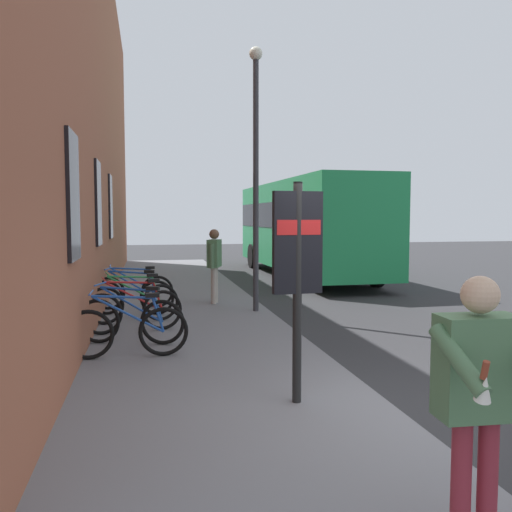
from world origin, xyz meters
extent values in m
plane|color=#2D2D30|center=(6.00, -1.00, 0.00)|extent=(60.00, 60.00, 0.00)
cube|color=slate|center=(8.00, 1.75, 0.06)|extent=(24.00, 3.50, 0.12)
cube|color=#9E563D|center=(9.00, 3.80, 4.70)|extent=(22.00, 0.60, 9.40)
cube|color=black|center=(2.00, 3.48, 2.40)|extent=(0.90, 0.06, 1.60)
cube|color=black|center=(5.50, 3.48, 2.40)|extent=(0.90, 0.06, 1.60)
cube|color=black|center=(9.00, 3.48, 2.40)|extent=(0.90, 0.06, 1.60)
torus|color=black|center=(2.76, 3.42, 0.48)|extent=(0.06, 0.72, 0.72)
torus|color=black|center=(2.76, 2.37, 0.48)|extent=(0.06, 0.72, 0.72)
cylinder|color=#1E4CA5|center=(2.76, 2.87, 0.76)|extent=(0.04, 1.02, 0.58)
cylinder|color=#1E4CA5|center=(2.76, 2.94, 1.00)|extent=(0.04, 0.85, 0.09)
cylinder|color=#1E4CA5|center=(2.76, 2.44, 0.73)|extent=(0.04, 0.18, 0.51)
cube|color=black|center=(2.76, 2.52, 1.02)|extent=(0.10, 0.20, 0.06)
cylinder|color=#1E4CA5|center=(2.76, 3.37, 1.08)|extent=(0.48, 0.03, 0.02)
torus|color=black|center=(3.75, 3.37, 0.48)|extent=(0.26, 0.71, 0.72)
torus|color=black|center=(3.45, 2.36, 0.48)|extent=(0.26, 0.71, 0.72)
cylinder|color=#1E4CA5|center=(3.59, 2.84, 0.76)|extent=(0.32, 0.99, 0.58)
cylinder|color=#1E4CA5|center=(3.61, 2.91, 1.00)|extent=(0.28, 0.83, 0.09)
cylinder|color=#1E4CA5|center=(3.47, 2.43, 0.73)|extent=(0.09, 0.19, 0.51)
cube|color=black|center=(3.49, 2.50, 1.02)|extent=(0.15, 0.22, 0.06)
cylinder|color=#1E4CA5|center=(3.74, 3.32, 1.08)|extent=(0.47, 0.16, 0.02)
torus|color=black|center=(4.37, 3.36, 0.48)|extent=(0.19, 0.72, 0.72)
torus|color=black|center=(4.57, 2.33, 0.48)|extent=(0.19, 0.72, 0.72)
cylinder|color=#B21E1E|center=(4.47, 2.82, 0.76)|extent=(0.22, 1.01, 0.58)
cylinder|color=#B21E1E|center=(4.46, 2.90, 1.00)|extent=(0.19, 0.84, 0.09)
cylinder|color=#B21E1E|center=(4.55, 2.41, 0.73)|extent=(0.07, 0.19, 0.51)
cube|color=black|center=(4.54, 2.48, 1.02)|extent=(0.14, 0.22, 0.06)
cylinder|color=#B21E1E|center=(4.38, 3.31, 1.08)|extent=(0.48, 0.11, 0.02)
torus|color=black|center=(5.25, 3.38, 0.48)|extent=(0.18, 0.72, 0.72)
torus|color=black|center=(5.43, 2.34, 0.48)|extent=(0.18, 0.72, 0.72)
cylinder|color=#267F3F|center=(5.35, 2.83, 0.76)|extent=(0.21, 1.01, 0.58)
cylinder|color=#267F3F|center=(5.33, 2.91, 1.00)|extent=(0.18, 0.85, 0.09)
cylinder|color=#267F3F|center=(5.42, 2.42, 0.73)|extent=(0.07, 0.19, 0.51)
cube|color=black|center=(5.41, 2.49, 1.02)|extent=(0.13, 0.21, 0.06)
cylinder|color=#267F3F|center=(5.26, 3.33, 1.08)|extent=(0.48, 0.11, 0.02)
torus|color=black|center=(6.29, 3.43, 0.48)|extent=(0.20, 0.72, 0.72)
torus|color=black|center=(6.07, 2.40, 0.48)|extent=(0.20, 0.72, 0.72)
cylinder|color=#1E4CA5|center=(6.18, 2.89, 0.76)|extent=(0.24, 1.00, 0.58)
cylinder|color=#1E4CA5|center=(6.19, 2.96, 1.00)|extent=(0.21, 0.84, 0.09)
cylinder|color=#1E4CA5|center=(6.09, 2.47, 0.73)|extent=(0.07, 0.19, 0.51)
cube|color=black|center=(6.11, 2.54, 1.02)|extent=(0.14, 0.22, 0.06)
cylinder|color=#1E4CA5|center=(6.28, 3.38, 1.08)|extent=(0.47, 0.12, 0.02)
torus|color=black|center=(6.91, 3.42, 0.48)|extent=(0.09, 0.72, 0.72)
torus|color=black|center=(6.95, 2.37, 0.48)|extent=(0.09, 0.72, 0.72)
cylinder|color=#1E4CA5|center=(6.93, 2.87, 0.76)|extent=(0.08, 1.02, 0.58)
cylinder|color=#1E4CA5|center=(6.93, 2.95, 1.00)|extent=(0.07, 0.85, 0.09)
cylinder|color=#1E4CA5|center=(6.95, 2.45, 0.73)|extent=(0.04, 0.19, 0.51)
cube|color=black|center=(6.95, 2.52, 1.02)|extent=(0.11, 0.20, 0.06)
cylinder|color=#1E4CA5|center=(6.91, 3.37, 1.08)|extent=(0.48, 0.04, 0.02)
cylinder|color=black|center=(0.51, 1.00, 1.32)|extent=(0.10, 0.10, 2.40)
cube|color=black|center=(0.51, 1.00, 1.87)|extent=(0.12, 0.55, 1.10)
cube|color=red|center=(0.51, 1.00, 2.03)|extent=(0.13, 0.50, 0.16)
cube|color=#1E8C4C|center=(13.37, -3.00, 1.85)|extent=(10.54, 2.68, 3.00)
cube|color=black|center=(13.37, -3.00, 2.21)|extent=(10.33, 2.71, 0.90)
cylinder|color=black|center=(10.03, -4.26, 0.50)|extent=(1.00, 0.27, 1.00)
cylinder|color=black|center=(9.99, -1.86, 0.50)|extent=(1.00, 0.27, 1.00)
cylinder|color=black|center=(16.75, -4.14, 0.50)|extent=(1.00, 0.27, 1.00)
cylinder|color=black|center=(16.71, -1.74, 0.50)|extent=(1.00, 0.27, 1.00)
cylinder|color=#B2A599|center=(7.39, 1.02, 0.55)|extent=(0.12, 0.12, 0.85)
cylinder|color=#B2A599|center=(7.22, 1.08, 0.55)|extent=(0.12, 0.12, 0.85)
cube|color=#4C724C|center=(7.31, 1.05, 1.29)|extent=(0.55, 0.41, 0.64)
sphere|color=brown|center=(7.31, 1.05, 1.74)|extent=(0.23, 0.23, 0.23)
cylinder|color=#4C724C|center=(7.57, 0.95, 1.25)|extent=(0.10, 0.10, 0.57)
cylinder|color=#4C724C|center=(7.04, 1.14, 1.25)|extent=(0.10, 0.10, 0.57)
cylinder|color=maroon|center=(-2.20, 0.57, 0.53)|extent=(0.12, 0.12, 0.83)
cylinder|color=maroon|center=(-2.19, 0.75, 0.53)|extent=(0.12, 0.12, 0.83)
cube|color=#4C724C|center=(-2.19, 0.66, 1.26)|extent=(0.27, 0.50, 0.62)
sphere|color=#D8AD8C|center=(-2.19, 0.66, 1.69)|extent=(0.22, 0.22, 0.22)
cylinder|color=#4C724C|center=(-2.37, 0.90, 1.36)|extent=(0.45, 0.16, 0.35)
cone|color=white|center=(-2.56, 0.87, 1.26)|extent=(0.13, 0.10, 0.16)
cylinder|color=brown|center=(-2.56, 0.87, 1.36)|extent=(0.06, 0.04, 0.11)
cylinder|color=#333338|center=(6.13, 0.30, 2.77)|extent=(0.12, 0.12, 5.30)
sphere|color=silver|center=(6.13, 0.30, 5.54)|extent=(0.28, 0.28, 0.28)
camera|label=1|loc=(-4.96, 2.58, 2.15)|focal=37.18mm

